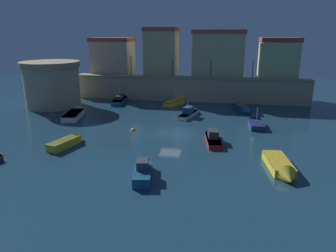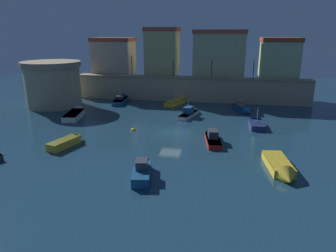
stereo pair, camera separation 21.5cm
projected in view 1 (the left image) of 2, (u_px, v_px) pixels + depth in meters
ground_plane at (170, 133)px, 37.15m from camera, size 105.39×105.39×0.00m
quay_wall at (189, 89)px, 54.13m from camera, size 40.18×2.52×4.19m
old_town_backdrop at (193, 54)px, 56.09m from camera, size 36.83×6.06×8.43m
fortress_tower at (52, 84)px, 49.84m from camera, size 9.19×9.19×7.13m
quay_lamp_0 at (131, 62)px, 54.60m from camera, size 0.32×0.32×3.45m
quay_lamp_1 at (172, 63)px, 53.38m from camera, size 0.32×0.32×3.30m
quay_lamp_2 at (211, 64)px, 52.27m from camera, size 0.32×0.32×3.27m
quay_lamp_3 at (253, 66)px, 51.16m from camera, size 0.32×0.32×2.96m
moored_boat_0 at (76, 113)px, 44.58m from camera, size 3.07×6.84×1.79m
moored_boat_1 at (281, 168)px, 26.61m from camera, size 2.46×6.06×1.70m
moored_boat_3 at (256, 123)px, 40.06m from camera, size 1.94×4.56×3.02m
moored_boat_4 at (143, 169)px, 26.21m from camera, size 2.31×5.29×1.75m
moored_boat_5 at (68, 141)px, 33.02m from camera, size 2.54×4.93×1.25m
moored_boat_6 at (121, 99)px, 53.79m from camera, size 2.34×6.72×3.09m
moored_boat_7 at (212, 137)px, 34.66m from camera, size 2.27×5.90×1.75m
moored_boat_8 at (243, 108)px, 47.53m from camera, size 3.12×5.48×1.86m
moored_boat_9 at (190, 112)px, 44.94m from camera, size 2.90×6.24×2.95m
moored_boat_12 at (177, 101)px, 52.48m from camera, size 3.58×6.17×3.29m
mooring_buoy_0 at (133, 130)px, 38.18m from camera, size 0.57×0.57×0.57m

